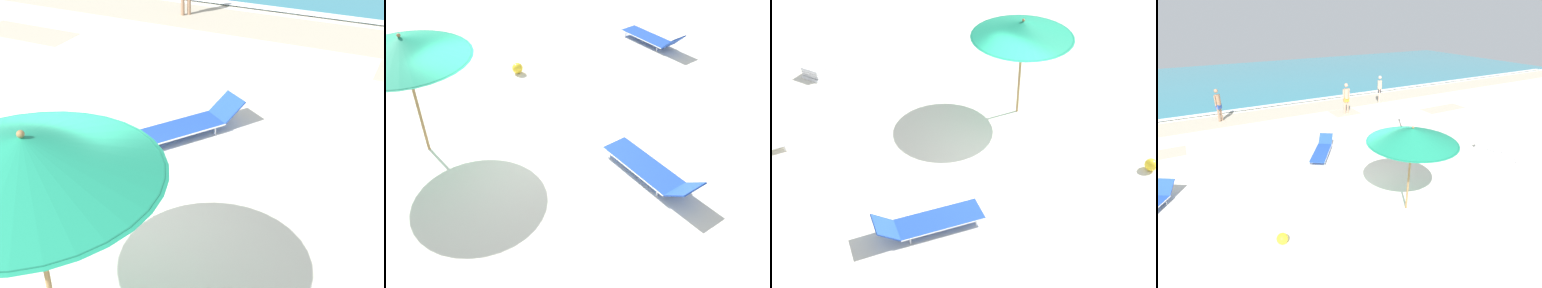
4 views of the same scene
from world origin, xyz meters
TOP-DOWN VIEW (x-y plane):
  - ground_plane at (0.00, 0.01)m, footprint 60.00×60.00m
  - beach_umbrella at (0.73, -1.76)m, footprint 2.50×2.50m
  - sun_lounger_near_water_left at (0.03, 2.88)m, footprint 1.74×2.16m

SIDE VIEW (x-z plane):
  - ground_plane at x=0.00m, z-range -0.16..0.00m
  - sun_lounger_near_water_left at x=0.03m, z-range -0.05..0.47m
  - beach_umbrella at x=0.73m, z-range 1.03..3.64m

